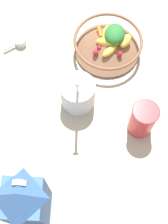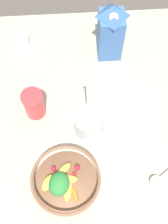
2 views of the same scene
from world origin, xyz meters
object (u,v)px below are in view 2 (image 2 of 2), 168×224
Objects in this scene: yogurt_tub at (89,122)px; spice_jar at (22,41)px; drinking_cup at (34,104)px; fruit_bowl at (65,181)px; milk_carton at (111,31)px.

yogurt_tub is 4.09× the size of spice_jar.
spice_jar is (-0.06, 0.32, -0.05)m from drinking_cup.
fruit_bowl is at bearing -75.11° from spice_jar.
spice_jar is (-0.36, 0.07, -0.12)m from milk_carton.
yogurt_tub is at bearing 65.12° from fruit_bowl.
milk_carton is at bearing -10.56° from spice_jar.
milk_carton is 0.40m from drinking_cup.
spice_jar is at bearing 169.44° from milk_carton.
milk_carton is 2.08× the size of drinking_cup.
spice_jar is at bearing 121.91° from yogurt_tub.
yogurt_tub is 0.48m from spice_jar.
fruit_bowl is at bearing -110.17° from milk_carton.
milk_carton is 0.36m from yogurt_tub.
spice_jar is (-0.16, 0.60, -0.03)m from fruit_bowl.
fruit_bowl is 4.04× the size of spice_jar.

